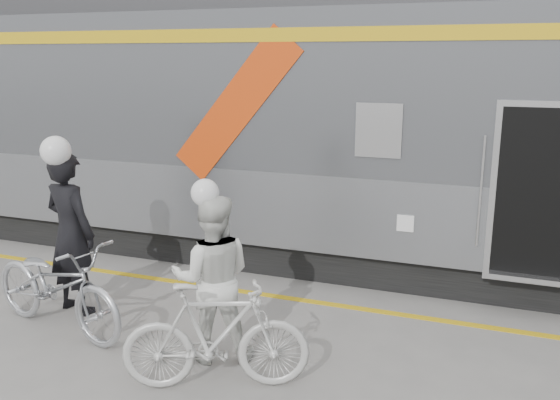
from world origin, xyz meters
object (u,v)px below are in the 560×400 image
at_px(bicycle_left, 57,285).
at_px(woman, 213,278).
at_px(man, 71,233).
at_px(bicycle_right, 216,336).

distance_m(bicycle_left, woman, 2.03).
bearing_deg(man, woman, -179.30).
xyz_separation_m(man, bicycle_right, (2.50, -1.03, -0.49)).
xyz_separation_m(man, bicycle_left, (0.20, -0.55, -0.46)).
relative_size(bicycle_left, woman, 1.20).
bearing_deg(man, bicycle_right, 170.62).
bearing_deg(bicycle_right, man, 44.96).
height_order(man, woman, man).
xyz_separation_m(bicycle_left, woman, (2.00, 0.07, 0.34)).
bearing_deg(bicycle_right, bicycle_left, 55.55).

